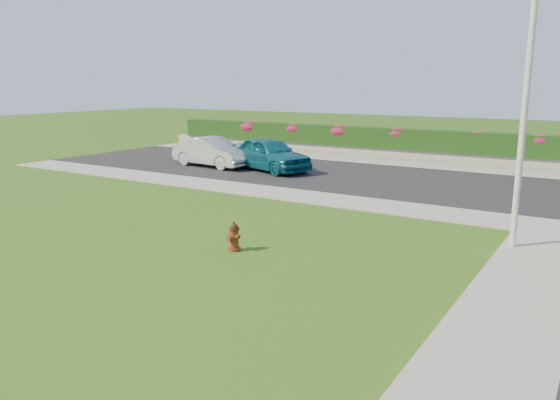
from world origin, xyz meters
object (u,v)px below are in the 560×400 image
Objects in this scene: sedan_teal at (269,154)px; utility_pole at (523,129)px; fire_hydrant at (234,237)px; sedan_silver at (213,152)px.

sedan_teal is 14.19m from utility_pole.
utility_pole is (5.94, 4.02, 2.70)m from fire_hydrant.
sedan_silver is (-9.30, 10.65, 0.41)m from fire_hydrant.
sedan_silver is at bearing 116.17° from sedan_teal.
sedan_teal is 1.06× the size of sedan_silver.
fire_hydrant is 14.15m from sedan_silver.
utility_pole reaches higher than sedan_teal.
sedan_teal is at bearing 149.80° from utility_pole.
utility_pole is at bearing -107.51° from sedan_silver.
utility_pole is at bearing 47.01° from fire_hydrant.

